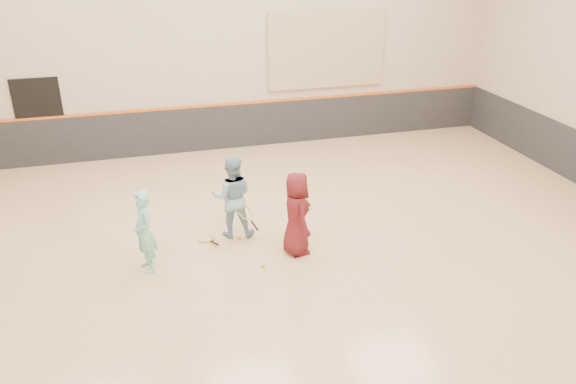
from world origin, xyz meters
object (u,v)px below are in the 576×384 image
object	(u,v)px
young_man	(296,214)
spare_racket	(206,236)
instructor	(232,197)
girl	(144,232)

from	to	relation	value
young_man	spare_racket	world-z (taller)	young_man
young_man	spare_racket	distance (m)	1.91
instructor	young_man	size ratio (longest dim) A/B	1.04
girl	instructor	size ratio (longest dim) A/B	0.92
girl	spare_racket	size ratio (longest dim) A/B	1.99
girl	young_man	xyz separation A→B (m)	(2.64, -0.11, 0.04)
instructor	young_man	bearing A→B (deg)	147.70
young_man	instructor	bearing A→B (deg)	41.70
instructor	spare_racket	distance (m)	0.92
instructor	spare_racket	bearing A→B (deg)	15.72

